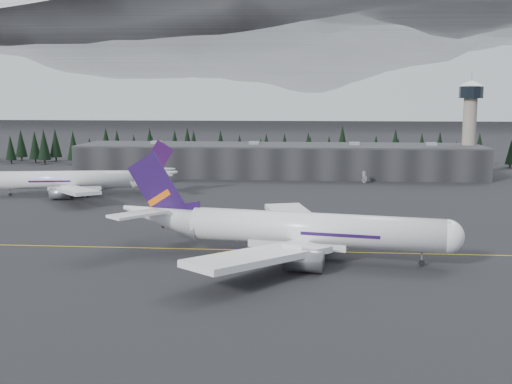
# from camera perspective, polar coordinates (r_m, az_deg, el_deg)

# --- Properties ---
(ground) EXTENTS (1400.00, 1400.00, 0.00)m
(ground) POSITION_cam_1_polar(r_m,az_deg,el_deg) (136.33, -0.74, -4.99)
(ground) COLOR black
(ground) RESTS_ON ground
(taxiline) EXTENTS (400.00, 0.40, 0.02)m
(taxiline) POSITION_cam_1_polar(r_m,az_deg,el_deg) (134.39, -0.82, -5.19)
(taxiline) COLOR gold
(taxiline) RESTS_ON ground
(terminal) EXTENTS (160.00, 30.00, 12.60)m
(terminal) POSITION_cam_1_polar(r_m,az_deg,el_deg) (258.49, 2.04, 2.85)
(terminal) COLOR black
(terminal) RESTS_ON ground
(control_tower) EXTENTS (10.00, 10.00, 37.70)m
(control_tower) POSITION_cam_1_polar(r_m,az_deg,el_deg) (267.22, 18.47, 6.29)
(control_tower) COLOR gray
(control_tower) RESTS_ON ground
(treeline) EXTENTS (360.00, 20.00, 15.00)m
(treeline) POSITION_cam_1_polar(r_m,az_deg,el_deg) (295.18, 2.42, 3.79)
(treeline) COLOR black
(treeline) RESTS_ON ground
(mountain_ridge) EXTENTS (4400.00, 900.00, 420.00)m
(mountain_ridge) POSITION_cam_1_polar(r_m,az_deg,el_deg) (1132.40, 4.38, 6.91)
(mountain_ridge) COLOR white
(mountain_ridge) RESTS_ON ground
(jet_main) EXTENTS (69.31, 63.44, 20.54)m
(jet_main) POSITION_cam_1_polar(r_m,az_deg,el_deg) (127.86, 2.51, -3.25)
(jet_main) COLOR white
(jet_main) RESTS_ON ground
(jet_parked) EXTENTS (60.41, 55.36, 17.86)m
(jet_parked) POSITION_cam_1_polar(r_m,az_deg,el_deg) (214.59, -15.11, 1.06)
(jet_parked) COLOR silver
(jet_parked) RESTS_ON ground
(gse_vehicle_a) EXTENTS (2.74, 5.66, 1.55)m
(gse_vehicle_a) POSITION_cam_1_polar(r_m,az_deg,el_deg) (239.86, -8.28, 1.00)
(gse_vehicle_a) COLOR silver
(gse_vehicle_a) RESTS_ON ground
(gse_vehicle_b) EXTENTS (4.87, 3.15, 1.54)m
(gse_vehicle_b) POSITION_cam_1_polar(r_m,az_deg,el_deg) (239.81, 9.63, 0.96)
(gse_vehicle_b) COLOR silver
(gse_vehicle_b) RESTS_ON ground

